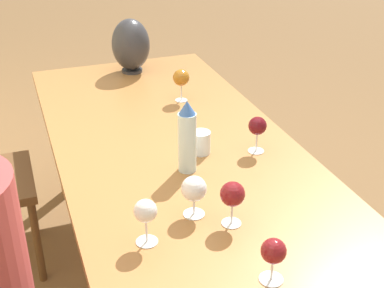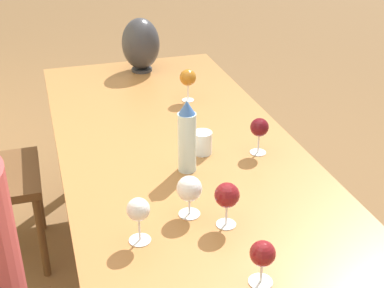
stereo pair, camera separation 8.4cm
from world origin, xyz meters
TOP-DOWN VIEW (x-y plane):
  - dining_table at (0.00, 0.00)m, footprint 2.39×0.93m
  - water_bottle at (-0.06, 0.02)m, footprint 0.07×0.07m
  - water_tumbler at (0.04, -0.07)m, footprint 0.07×0.07m
  - vase at (1.02, -0.04)m, footprint 0.20×0.20m
  - wine_glass_0 at (-0.69, 0.00)m, footprint 0.07×0.07m
  - wine_glass_1 at (0.56, -0.17)m, footprint 0.08×0.08m
  - wine_glass_2 at (-0.42, 0.00)m, footprint 0.08×0.08m
  - wine_glass_4 at (-0.42, 0.27)m, footprint 0.07×0.07m
  - wine_glass_5 at (-0.02, -0.28)m, footprint 0.07×0.07m
  - wine_glass_6 at (-0.33, 0.09)m, footprint 0.08×0.08m

SIDE VIEW (x-z plane):
  - dining_table at x=0.00m, z-range 0.29..1.02m
  - water_tumbler at x=0.04m, z-range 0.72..0.81m
  - wine_glass_0 at x=-0.69m, z-range 0.75..0.88m
  - wine_glass_6 at x=-0.33m, z-range 0.75..0.89m
  - wine_glass_5 at x=-0.02m, z-range 0.76..0.90m
  - wine_glass_2 at x=-0.42m, z-range 0.76..0.90m
  - wine_glass_4 at x=-0.42m, z-range 0.76..0.90m
  - wine_glass_1 at x=0.56m, z-range 0.76..0.91m
  - water_bottle at x=-0.06m, z-range 0.72..0.99m
  - vase at x=1.02m, z-range 0.73..1.02m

